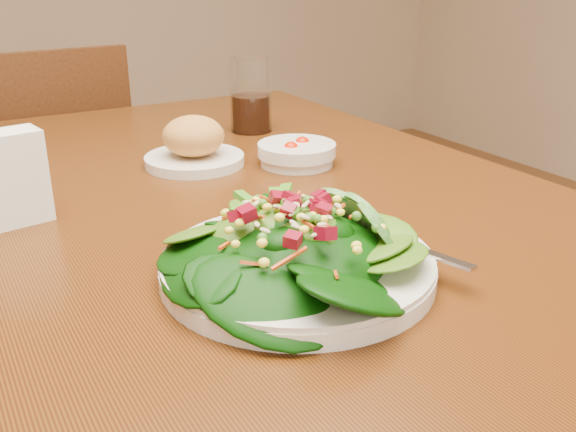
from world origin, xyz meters
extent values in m
cube|color=#552C0C|center=(0.00, 0.00, 0.73)|extent=(0.90, 1.40, 0.04)
cylinder|color=#482713|center=(0.39, 0.64, 0.35)|extent=(0.07, 0.07, 0.71)
cube|color=#482713|center=(-0.11, 1.01, 0.41)|extent=(0.43, 0.43, 0.04)
cylinder|color=#482713|center=(0.05, 1.20, 0.20)|extent=(0.04, 0.04, 0.39)
cylinder|color=#482713|center=(0.07, 0.85, 0.20)|extent=(0.04, 0.04, 0.39)
cylinder|color=#482713|center=(-0.27, 0.83, 0.20)|extent=(0.04, 0.04, 0.39)
cube|color=#482713|center=(-0.10, 0.82, 0.65)|extent=(0.38, 0.06, 0.44)
cylinder|color=white|center=(-0.05, -0.23, 0.76)|extent=(0.29, 0.29, 0.02)
ellipsoid|color=black|center=(-0.05, -0.23, 0.79)|extent=(0.20, 0.20, 0.04)
cube|color=silver|center=(0.08, -0.26, 0.77)|extent=(0.05, 0.18, 0.01)
cylinder|color=white|center=(0.01, 0.20, 0.76)|extent=(0.16, 0.16, 0.02)
ellipsoid|color=gold|center=(0.01, 0.20, 0.80)|extent=(0.10, 0.10, 0.07)
cylinder|color=white|center=(0.16, 0.12, 0.77)|extent=(0.13, 0.13, 0.04)
sphere|color=red|center=(0.17, 0.13, 0.78)|extent=(0.03, 0.03, 0.03)
sphere|color=red|center=(0.14, 0.11, 0.78)|extent=(0.03, 0.03, 0.03)
cylinder|color=silver|center=(0.20, 0.36, 0.82)|extent=(0.08, 0.08, 0.14)
cylinder|color=black|center=(0.20, 0.36, 0.79)|extent=(0.07, 0.07, 0.07)
cube|color=white|center=(-0.29, 0.09, 0.81)|extent=(0.10, 0.06, 0.12)
cube|color=white|center=(-0.29, 0.09, 0.82)|extent=(0.08, 0.05, 0.10)
camera|label=1|loc=(-0.37, -0.76, 1.07)|focal=40.00mm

